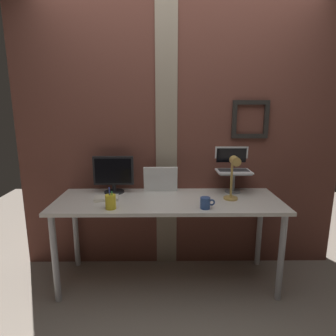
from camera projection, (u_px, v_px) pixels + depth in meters
ground_plane at (181, 285)px, 2.48m from camera, size 6.00×6.00×0.00m
brick_wall_back at (180, 129)px, 2.64m from camera, size 3.01×0.16×2.67m
desk at (168, 208)px, 2.40m from camera, size 1.90×0.64×0.77m
monitor at (114, 173)px, 2.54m from camera, size 0.36×0.18×0.34m
laptop_stand at (233, 178)px, 2.56m from camera, size 0.28×0.22×0.19m
laptop at (232, 164)px, 2.60m from camera, size 0.31×0.25×0.22m
whiteboard_panel at (161, 179)px, 2.58m from camera, size 0.31×0.06×0.24m
desk_lamp at (233, 173)px, 2.29m from camera, size 0.12×0.20×0.38m
pen_cup at (111, 202)px, 2.15m from camera, size 0.08×0.08×0.18m
coffee_mug at (206, 203)px, 2.16m from camera, size 0.11×0.08×0.09m
paper_clutter_stack at (107, 198)px, 2.38m from camera, size 0.22×0.17×0.02m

